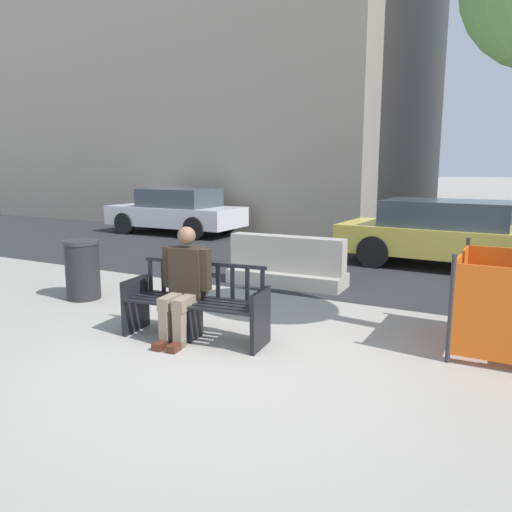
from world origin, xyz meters
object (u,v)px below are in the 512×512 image
Objects in this scene: street_bench at (196,306)px; car_taxi_near at (452,234)px; seated_person at (184,281)px; trash_bin at (83,269)px; jersey_barrier_centre at (287,265)px; car_sedan_far at (176,211)px.

car_taxi_near is at bearing 70.65° from street_bench.
street_bench is 0.39× the size of car_taxi_near.
car_taxi_near is (2.16, 5.93, -0.01)m from seated_person.
street_bench is at bearing 33.28° from seated_person.
street_bench is 2.63m from trash_bin.
seated_person is 0.29× the size of car_taxi_near.
seated_person is 2.56m from trash_bin.
jersey_barrier_centre is (-0.19, 2.94, -0.06)m from street_bench.
car_sedan_far is (-5.85, 7.34, 0.28)m from street_bench.
seated_person is 9.37m from car_sedan_far.
trash_bin is (-2.55, 0.66, 0.06)m from street_bench.
car_taxi_near is at bearing 48.44° from trash_bin.
street_bench is 1.93× the size of trash_bin.
seated_person is 3.03m from jersey_barrier_centre.
car_taxi_near reaches higher than trash_bin.
seated_person is 1.46× the size of trash_bin.
street_bench is 0.32m from seated_person.
seated_person is 0.65× the size of jersey_barrier_centre.
car_sedan_far reaches higher than jersey_barrier_centre.
street_bench is 0.43× the size of car_sedan_far.
car_taxi_near reaches higher than jersey_barrier_centre.
car_sedan_far reaches higher than car_taxi_near.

